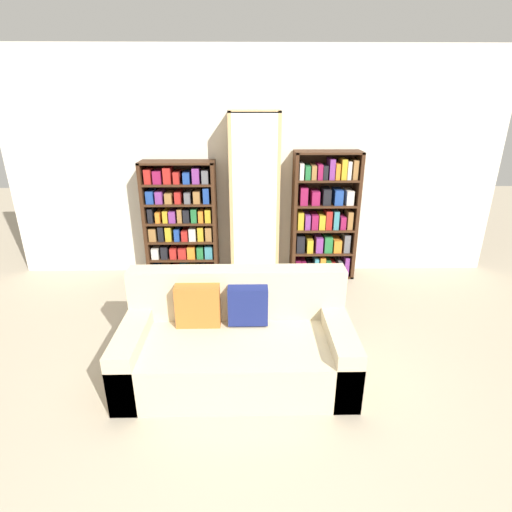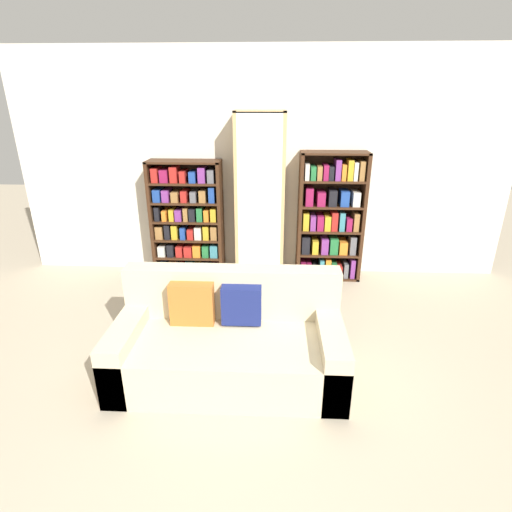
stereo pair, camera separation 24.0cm
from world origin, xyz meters
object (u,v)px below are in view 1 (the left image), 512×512
Objects in this scene: bookshelf_left at (181,223)px; display_cabinet at (254,199)px; couch at (237,344)px; bookshelf_right at (324,218)px; wine_bottle at (317,308)px.

display_cabinet is (0.90, -0.02, 0.30)m from bookshelf_left.
bookshelf_right is (1.03, 1.97, 0.47)m from couch.
bookshelf_right is 1.34m from wine_bottle.
bookshelf_right is 4.48× the size of wine_bottle.
bookshelf_left is 4.16× the size of wine_bottle.
display_cabinet reaches higher than bookshelf_left.
bookshelf_left is at bearing -179.99° from bookshelf_right.
wine_bottle is at bearing 45.51° from couch.
bookshelf_right is at bearing 1.12° from display_cabinet.
display_cabinet is at bearing 118.27° from wine_bottle.
bookshelf_right is at bearing 78.27° from wine_bottle.
bookshelf_right reaches higher than couch.
bookshelf_left reaches higher than couch.
display_cabinet is 1.28× the size of bookshelf_right.
display_cabinet reaches higher than couch.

